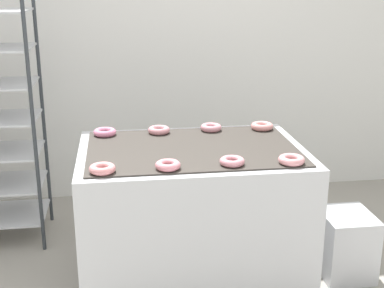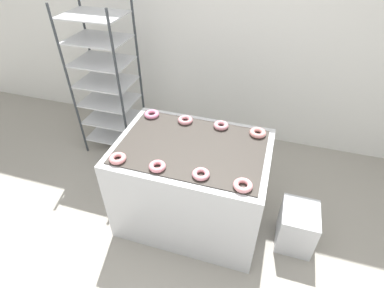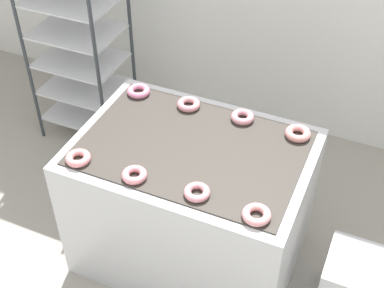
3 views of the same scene
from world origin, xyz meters
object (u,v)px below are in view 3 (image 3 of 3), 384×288
at_px(glaze_bin, 350,284).
at_px(donut_near_right, 257,215).
at_px(donut_near_midright, 197,192).
at_px(donut_far_right, 298,133).
at_px(donut_far_midleft, 189,104).
at_px(donut_near_midleft, 134,175).
at_px(baking_rack_cart, 77,32).
at_px(fryer_machine, 192,204).
at_px(donut_near_left, 78,158).
at_px(donut_far_left, 139,91).
at_px(donut_far_midright, 243,117).

height_order(glaze_bin, donut_near_right, donut_near_right).
bearing_deg(donut_near_right, donut_near_midright, 175.81).
bearing_deg(donut_far_right, donut_far_midleft, 179.49).
height_order(donut_near_midleft, donut_far_midleft, same).
height_order(glaze_bin, donut_far_midleft, donut_far_midleft).
bearing_deg(donut_far_midleft, baking_rack_cart, 155.50).
xyz_separation_m(donut_near_midleft, donut_far_midleft, (0.01, 0.61, 0.00)).
distance_m(baking_rack_cart, donut_near_right, 1.96).
bearing_deg(donut_near_right, glaze_bin, 33.51).
bearing_deg(donut_near_midright, donut_near_right, -4.19).
xyz_separation_m(donut_near_midleft, donut_far_right, (0.62, 0.61, 0.00)).
bearing_deg(fryer_machine, baking_rack_cart, 146.91).
distance_m(donut_near_left, donut_far_left, 0.62).
distance_m(donut_near_midright, donut_far_left, 0.86).
xyz_separation_m(glaze_bin, donut_far_right, (-0.45, 0.30, 0.66)).
bearing_deg(fryer_machine, donut_far_midright, 63.20).
relative_size(glaze_bin, donut_near_midleft, 3.18).
relative_size(donut_near_midright, donut_far_midright, 0.98).
distance_m(fryer_machine, donut_far_midright, 0.56).
bearing_deg(donut_near_midright, donut_far_midright, 89.68).
bearing_deg(donut_far_right, donut_near_midleft, -135.82).
distance_m(baking_rack_cart, donut_near_midleft, 1.49).
bearing_deg(donut_near_midleft, donut_far_midright, 62.97).
bearing_deg(donut_near_midleft, donut_far_right, 44.18).
xyz_separation_m(glaze_bin, donut_far_midleft, (-1.07, 0.31, 0.66)).
relative_size(donut_near_midright, donut_far_left, 0.93).
bearing_deg(donut_near_midleft, donut_near_left, -178.85).
bearing_deg(donut_near_midleft, baking_rack_cart, 133.42).
xyz_separation_m(donut_far_left, donut_far_midright, (0.62, 0.01, 0.00)).
relative_size(glaze_bin, donut_near_left, 3.11).
bearing_deg(donut_far_right, donut_near_midright, -117.65).
bearing_deg(donut_near_midright, donut_far_left, 135.90).
bearing_deg(fryer_machine, glaze_bin, -0.47).
distance_m(glaze_bin, donut_near_midright, 1.04).
bearing_deg(donut_far_left, donut_near_right, -34.30).
distance_m(fryer_machine, donut_far_right, 0.70).
height_order(donut_near_midright, donut_far_left, donut_far_left).
bearing_deg(donut_near_right, donut_near_left, 179.96).
relative_size(fryer_machine, donut_far_left, 9.23).
relative_size(donut_near_midleft, donut_far_right, 0.92).
distance_m(donut_near_midright, donut_far_midright, 0.61).
distance_m(baking_rack_cart, donut_far_midright, 1.42).
bearing_deg(donut_far_left, donut_near_midleft, -63.64).
height_order(donut_near_right, donut_far_midright, donut_far_midright).
distance_m(fryer_machine, baking_rack_cart, 1.47).
height_order(donut_near_right, donut_far_left, same).
height_order(donut_near_left, donut_near_right, same).
relative_size(fryer_machine, donut_near_right, 9.31).
bearing_deg(baking_rack_cart, donut_near_midleft, -46.58).
relative_size(donut_near_midleft, donut_near_right, 0.94).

